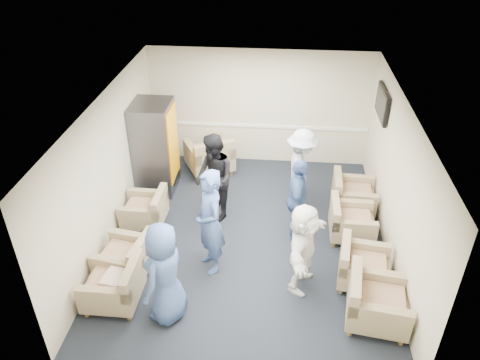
# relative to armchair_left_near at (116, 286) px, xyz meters

# --- Properties ---
(floor) EXTENTS (6.00, 6.00, 0.00)m
(floor) POSITION_rel_armchair_left_near_xyz_m (1.93, 1.80, -0.33)
(floor) COLOR black
(floor) RESTS_ON ground
(ceiling) EXTENTS (6.00, 6.00, 0.00)m
(ceiling) POSITION_rel_armchair_left_near_xyz_m (1.93, 1.80, 2.37)
(ceiling) COLOR silver
(ceiling) RESTS_ON back_wall
(back_wall) EXTENTS (5.00, 0.02, 2.70)m
(back_wall) POSITION_rel_armchair_left_near_xyz_m (1.93, 4.80, 1.02)
(back_wall) COLOR beige
(back_wall) RESTS_ON floor
(front_wall) EXTENTS (5.00, 0.02, 2.70)m
(front_wall) POSITION_rel_armchair_left_near_xyz_m (1.93, -1.20, 1.02)
(front_wall) COLOR beige
(front_wall) RESTS_ON floor
(left_wall) EXTENTS (0.02, 6.00, 2.70)m
(left_wall) POSITION_rel_armchair_left_near_xyz_m (-0.57, 1.80, 1.02)
(left_wall) COLOR beige
(left_wall) RESTS_ON floor
(right_wall) EXTENTS (0.02, 6.00, 2.70)m
(right_wall) POSITION_rel_armchair_left_near_xyz_m (4.43, 1.80, 1.02)
(right_wall) COLOR beige
(right_wall) RESTS_ON floor
(chair_rail) EXTENTS (4.98, 0.04, 0.06)m
(chair_rail) POSITION_rel_armchair_left_near_xyz_m (1.93, 4.78, 0.57)
(chair_rail) COLOR white
(chair_rail) RESTS_ON back_wall
(tv) EXTENTS (0.10, 1.00, 0.58)m
(tv) POSITION_rel_armchair_left_near_xyz_m (4.37, 3.60, 1.72)
(tv) COLOR black
(tv) RESTS_ON right_wall
(armchair_left_near) EXTENTS (0.83, 0.83, 0.66)m
(armchair_left_near) POSITION_rel_armchair_left_near_xyz_m (0.00, 0.00, 0.00)
(armchair_left_near) COLOR #8B7A59
(armchair_left_near) RESTS_ON floor
(armchair_left_mid) EXTENTS (0.94, 0.94, 0.66)m
(armchair_left_mid) POSITION_rel_armchair_left_near_xyz_m (-0.01, 0.63, -0.00)
(armchair_left_mid) COLOR #8B7A59
(armchair_left_mid) RESTS_ON floor
(armchair_left_far) EXTENTS (0.80, 0.80, 0.62)m
(armchair_left_far) POSITION_rel_armchair_left_near_xyz_m (-0.06, 2.04, -0.02)
(armchair_left_far) COLOR #8B7A59
(armchair_left_far) RESTS_ON floor
(armchair_right_near) EXTENTS (1.01, 1.01, 0.71)m
(armchair_right_near) POSITION_rel_armchair_left_near_xyz_m (3.94, 0.00, 0.02)
(armchair_right_near) COLOR #8B7A59
(armchair_right_near) RESTS_ON floor
(armchair_right_midnear) EXTENTS (0.92, 0.92, 0.65)m
(armchair_right_midnear) POSITION_rel_armchair_left_near_xyz_m (3.85, 0.81, -0.01)
(armchair_right_midnear) COLOR #8B7A59
(armchair_right_midnear) RESTS_ON floor
(armchair_right_midfar) EXTENTS (0.82, 0.82, 0.64)m
(armchair_right_midfar) POSITION_rel_armchair_left_near_xyz_m (3.78, 2.02, -0.01)
(armchair_right_midfar) COLOR #8B7A59
(armchair_right_midfar) RESTS_ON floor
(armchair_right_far) EXTENTS (0.86, 0.86, 0.66)m
(armchair_right_far) POSITION_rel_armchair_left_near_xyz_m (3.90, 2.90, -0.00)
(armchair_right_far) COLOR #8B7A59
(armchair_right_far) RESTS_ON floor
(armchair_corner) EXTENTS (1.28, 1.28, 0.76)m
(armchair_corner) POSITION_rel_armchair_left_near_xyz_m (0.86, 4.13, 0.05)
(armchair_corner) COLOR #8B7A59
(armchair_corner) RESTS_ON floor
(vending_machine) EXTENTS (0.80, 0.93, 1.97)m
(vending_machine) POSITION_rel_armchair_left_near_xyz_m (-0.16, 3.37, 0.65)
(vending_machine) COLOR #515059
(vending_machine) RESTS_ON floor
(backpack) EXTENTS (0.32, 0.24, 0.52)m
(backpack) POSITION_rel_armchair_left_near_xyz_m (0.21, 1.20, -0.06)
(backpack) COLOR black
(backpack) RESTS_ON floor
(pillow) EXTENTS (0.37, 0.45, 0.12)m
(pillow) POSITION_rel_armchair_left_near_xyz_m (-0.01, 0.00, 0.17)
(pillow) COLOR beige
(pillow) RESTS_ON armchair_left_near
(person_front_left) EXTENTS (0.79, 0.96, 1.69)m
(person_front_left) POSITION_rel_armchair_left_near_xyz_m (0.86, -0.18, 0.52)
(person_front_left) COLOR #3C5690
(person_front_left) RESTS_ON floor
(person_mid_left) EXTENTS (0.73, 0.83, 1.91)m
(person_mid_left) POSITION_rel_armchair_left_near_xyz_m (1.35, 0.95, 0.62)
(person_mid_left) COLOR #3C5690
(person_mid_left) RESTS_ON floor
(person_back_left) EXTENTS (1.01, 1.08, 1.78)m
(person_back_left) POSITION_rel_armchair_left_near_xyz_m (1.21, 2.42, 0.56)
(person_back_left) COLOR black
(person_back_left) RESTS_ON floor
(person_back_right) EXTENTS (0.66, 1.11, 1.70)m
(person_back_right) POSITION_rel_armchair_left_near_xyz_m (2.88, 2.96, 0.52)
(person_back_right) COLOR silver
(person_back_right) RESTS_ON floor
(person_mid_right) EXTENTS (0.44, 0.97, 1.63)m
(person_mid_right) POSITION_rel_armchair_left_near_xyz_m (2.79, 1.93, 0.49)
(person_mid_right) COLOR #3C5690
(person_mid_right) RESTS_ON floor
(person_front_right) EXTENTS (0.85, 1.53, 1.57)m
(person_front_right) POSITION_rel_armchair_left_near_xyz_m (2.87, 0.66, 0.45)
(person_front_right) COLOR white
(person_front_right) RESTS_ON floor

